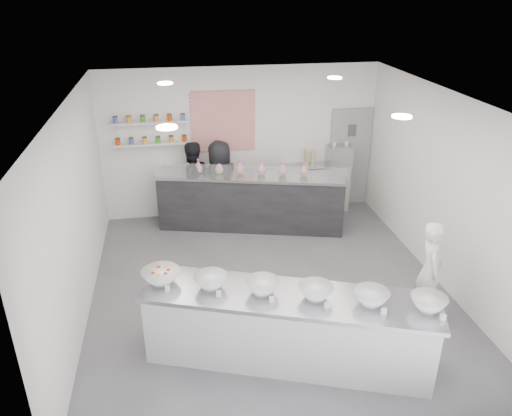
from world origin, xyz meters
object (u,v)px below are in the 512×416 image
Objects in this scene: woman_prep at (430,270)px; espresso_machine at (340,155)px; staff_right at (220,183)px; back_bar at (251,201)px; prep_counter at (288,328)px; espresso_ledge at (316,187)px; staff_left at (192,183)px.

espresso_machine is at bearing 18.22° from woman_prep.
back_bar is at bearing 133.79° from staff_right.
prep_counter is 2.29m from woman_prep.
staff_left is (-2.59, -0.18, 0.34)m from espresso_ledge.
espresso_ledge is 3.85m from woman_prep.
woman_prep is at bearing 113.27° from staff_left.
espresso_ledge is at bearing 89.52° from prep_counter.
prep_counter is at bearing -115.54° from espresso_machine.
woman_prep is (0.56, -3.80, 0.24)m from espresso_ledge.
staff_right is (-2.60, 3.51, 0.11)m from woman_prep.
back_bar is at bearing 49.35° from woman_prep.
espresso_ledge is 0.83m from espresso_machine.
prep_counter is 7.49× the size of espresso_machine.
espresso_ledge is at bearing 166.25° from staff_left.
espresso_machine is at bearing 0.00° from espresso_ledge.
back_bar is (0.15, 3.80, 0.06)m from prep_counter.
espresso_machine reaches higher than back_bar.
staff_left is at bearing -176.62° from espresso_machine.
staff_right reaches higher than espresso_ledge.
woman_prep is 4.37m from staff_right.
staff_left is at bearing -28.23° from staff_right.
woman_prep is 0.88× the size of staff_right.
staff_right is (-0.55, 0.31, 0.30)m from back_bar.
woman_prep is at bearing 109.42° from staff_right.
prep_counter is at bearing 78.50° from staff_right.
prep_counter is at bearing -110.43° from espresso_ledge.
woman_prep reaches higher than prep_counter.
espresso_ledge is 2.62m from staff_left.
staff_right is (-2.04, -0.29, 0.35)m from espresso_ledge.
espresso_ledge reaches higher than prep_counter.
woman_prep is 0.89× the size of staff_left.
espresso_ledge is at bearing 180.00° from espresso_machine.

